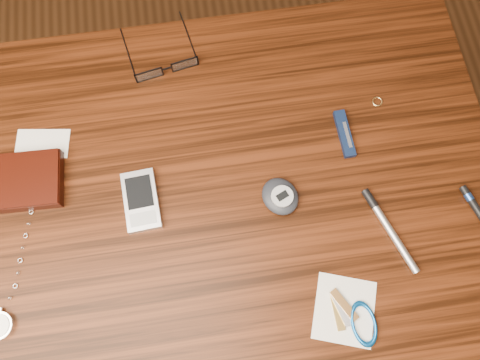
{
  "coord_description": "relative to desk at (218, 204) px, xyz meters",
  "views": [
    {
      "loc": [
        0.01,
        -0.24,
        1.52
      ],
      "look_at": [
        0.04,
        0.01,
        0.76
      ],
      "focal_mm": 35.0,
      "sensor_mm": 36.0,
      "label": 1
    }
  ],
  "objects": [
    {
      "name": "gold_ring",
      "position": [
        0.32,
        0.12,
        0.1
      ],
      "size": [
        0.03,
        0.03,
        0.0
      ],
      "primitive_type": "torus",
      "rotation": [
        0.0,
        0.0,
        -0.39
      ],
      "color": "#E9BF73",
      "rests_on": "desk"
    },
    {
      "name": "pocket_knife",
      "position": [
        0.24,
        0.07,
        0.11
      ],
      "size": [
        0.02,
        0.09,
        0.01
      ],
      "color": "#0C1837",
      "rests_on": "desk"
    },
    {
      "name": "wallet_and_card",
      "position": [
        -0.32,
        0.06,
        0.12
      ],
      "size": [
        0.14,
        0.16,
        0.03
      ],
      "color": "black",
      "rests_on": "desk"
    },
    {
      "name": "pocket_watch",
      "position": [
        -0.36,
        -0.16,
        0.11
      ],
      "size": [
        0.09,
        0.33,
        0.01
      ],
      "color": "silver",
      "rests_on": "desk"
    },
    {
      "name": "silver_pen",
      "position": [
        0.27,
        -0.1,
        0.11
      ],
      "size": [
        0.06,
        0.15,
        0.01
      ],
      "color": "#B2B2B6",
      "rests_on": "desk"
    },
    {
      "name": "eyeglasses",
      "position": [
        -0.06,
        0.24,
        0.11
      ],
      "size": [
        0.14,
        0.15,
        0.03
      ],
      "color": "black",
      "rests_on": "desk"
    },
    {
      "name": "black_blue_pen",
      "position": [
        0.43,
        -0.1,
        0.11
      ],
      "size": [
        0.04,
        0.09,
        0.01
      ],
      "color": "black",
      "rests_on": "desk"
    },
    {
      "name": "pedometer",
      "position": [
        0.11,
        -0.03,
        0.11
      ],
      "size": [
        0.08,
        0.09,
        0.03
      ],
      "color": "black",
      "rests_on": "desk"
    },
    {
      "name": "notepad_keys",
      "position": [
        0.19,
        -0.24,
        0.11
      ],
      "size": [
        0.12,
        0.13,
        0.01
      ],
      "color": "silver",
      "rests_on": "desk"
    },
    {
      "name": "desk",
      "position": [
        0.0,
        0.0,
        0.0
      ],
      "size": [
        1.0,
        0.7,
        0.75
      ],
      "color": "#3B1809",
      "rests_on": "ground"
    },
    {
      "name": "ground",
      "position": [
        0.0,
        0.0,
        -0.65
      ],
      "size": [
        3.8,
        3.8,
        0.0
      ],
      "primitive_type": "plane",
      "color": "#472814",
      "rests_on": "ground"
    },
    {
      "name": "pda_phone",
      "position": [
        -0.13,
        -0.01,
        0.11
      ],
      "size": [
        0.06,
        0.11,
        0.02
      ],
      "color": "silver",
      "rests_on": "desk"
    }
  ]
}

